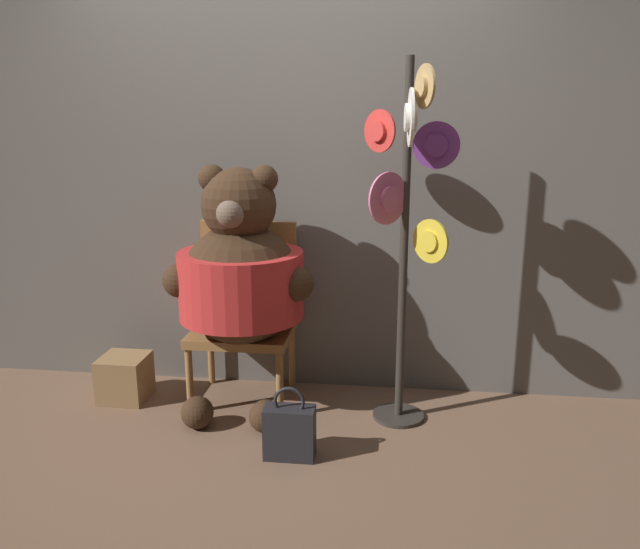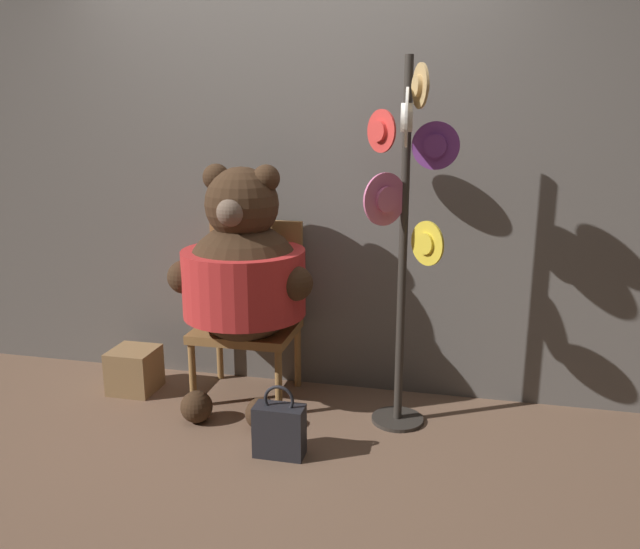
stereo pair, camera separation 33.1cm
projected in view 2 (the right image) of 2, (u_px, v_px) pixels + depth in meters
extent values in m
plane|color=brown|center=(267.00, 419.00, 3.41)|extent=(14.00, 14.00, 0.00)
cube|color=#66605B|center=(292.00, 169.00, 3.63)|extent=(8.00, 0.10, 2.62)
cylinder|color=#9E703D|center=(193.00, 375.00, 3.51)|extent=(0.04, 0.04, 0.38)
cylinder|color=#9E703D|center=(279.00, 383.00, 3.40)|extent=(0.04, 0.04, 0.38)
cylinder|color=#9E703D|center=(220.00, 350.00, 3.90)|extent=(0.04, 0.04, 0.38)
cylinder|color=#9E703D|center=(298.00, 356.00, 3.79)|extent=(0.04, 0.04, 0.38)
cube|color=#9E703D|center=(246.00, 331.00, 3.60)|extent=(0.57, 0.47, 0.05)
cube|color=#9E703D|center=(257.00, 269.00, 3.73)|extent=(0.57, 0.04, 0.59)
sphere|color=#3D2819|center=(244.00, 282.00, 3.45)|extent=(0.67, 0.67, 0.67)
cylinder|color=red|center=(244.00, 282.00, 3.45)|extent=(0.68, 0.68, 0.37)
sphere|color=#3D2819|center=(242.00, 204.00, 3.35)|extent=(0.40, 0.40, 0.40)
sphere|color=#3D2819|center=(216.00, 177.00, 3.34)|extent=(0.15, 0.15, 0.15)
sphere|color=#3D2819|center=(266.00, 178.00, 3.28)|extent=(0.15, 0.15, 0.15)
sphere|color=brown|center=(231.00, 212.00, 3.19)|extent=(0.15, 0.15, 0.15)
sphere|color=#3D2819|center=(184.00, 277.00, 3.43)|extent=(0.19, 0.19, 0.19)
sphere|color=#3D2819|center=(296.00, 283.00, 3.30)|extent=(0.19, 0.19, 0.19)
sphere|color=#3D2819|center=(197.00, 407.00, 3.36)|extent=(0.17, 0.17, 0.17)
sphere|color=#3D2819|center=(262.00, 414.00, 3.28)|extent=(0.17, 0.17, 0.17)
cylinder|color=#332D28|center=(397.00, 419.00, 3.38)|extent=(0.28, 0.28, 0.02)
cylinder|color=#332D28|center=(403.00, 251.00, 3.16)|extent=(0.04, 0.04, 1.89)
cylinder|color=silver|center=(407.00, 118.00, 2.87)|extent=(0.03, 0.27, 0.27)
cylinder|color=silver|center=(407.00, 118.00, 2.87)|extent=(0.06, 0.13, 0.13)
cylinder|color=#D16693|center=(385.00, 199.00, 3.02)|extent=(0.18, 0.20, 0.26)
cylinder|color=#D16693|center=(385.00, 199.00, 3.02)|extent=(0.12, 0.12, 0.12)
cylinder|color=tan|center=(420.00, 86.00, 2.80)|extent=(0.09, 0.19, 0.20)
cylinder|color=tan|center=(420.00, 86.00, 2.80)|extent=(0.09, 0.11, 0.10)
cylinder|color=red|center=(381.00, 131.00, 3.17)|extent=(0.17, 0.16, 0.22)
cylinder|color=red|center=(381.00, 131.00, 3.17)|extent=(0.11, 0.11, 0.10)
cylinder|color=#7A388E|center=(436.00, 146.00, 2.99)|extent=(0.23, 0.03, 0.23)
cylinder|color=#7A388E|center=(436.00, 146.00, 2.99)|extent=(0.11, 0.06, 0.11)
cylinder|color=yellow|center=(427.00, 243.00, 3.00)|extent=(0.17, 0.16, 0.22)
cylinder|color=yellow|center=(427.00, 243.00, 3.00)|extent=(0.11, 0.10, 0.10)
cube|color=#232328|center=(279.00, 431.00, 3.01)|extent=(0.24, 0.12, 0.26)
torus|color=#232328|center=(279.00, 400.00, 2.97)|extent=(0.15, 0.02, 0.15)
cube|color=#937047|center=(135.00, 370.00, 3.74)|extent=(0.26, 0.26, 0.26)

